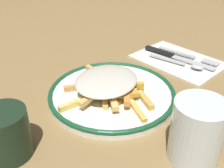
% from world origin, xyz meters
% --- Properties ---
extents(ground_plane, '(2.60, 2.60, 0.00)m').
position_xyz_m(ground_plane, '(0.00, 0.00, 0.00)').
color(ground_plane, olive).
extents(plate, '(0.27, 0.27, 0.02)m').
position_xyz_m(plate, '(0.00, 0.00, 0.01)').
color(plate, white).
rests_on(plate, ground_plane).
extents(fries_heap, '(0.20, 0.22, 0.04)m').
position_xyz_m(fries_heap, '(0.01, -0.00, 0.04)').
color(fries_heap, gold).
rests_on(fries_heap, plate).
extents(napkin, '(0.17, 0.24, 0.01)m').
position_xyz_m(napkin, '(-0.26, 0.01, 0.00)').
color(napkin, silver).
rests_on(napkin, ground_plane).
extents(fork, '(0.03, 0.18, 0.01)m').
position_xyz_m(fork, '(-0.28, 0.02, 0.01)').
color(fork, silver).
rests_on(fork, napkin).
extents(knife, '(0.03, 0.21, 0.01)m').
position_xyz_m(knife, '(-0.25, -0.01, 0.01)').
color(knife, black).
rests_on(knife, napkin).
extents(spoon, '(0.04, 0.15, 0.01)m').
position_xyz_m(spoon, '(-0.23, 0.04, 0.01)').
color(spoon, silver).
rests_on(spoon, napkin).
extents(water_glass, '(0.08, 0.08, 0.10)m').
position_xyz_m(water_glass, '(0.03, 0.21, 0.05)').
color(water_glass, silver).
rests_on(water_glass, ground_plane).
extents(coffee_mug, '(0.10, 0.08, 0.08)m').
position_xyz_m(coffee_mug, '(0.24, -0.01, 0.04)').
color(coffee_mug, black).
rests_on(coffee_mug, ground_plane).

